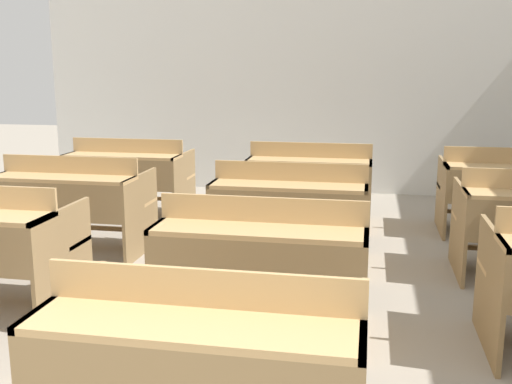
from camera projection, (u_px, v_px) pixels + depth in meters
The scene contains 8 objects.
wall_back at pixel (309, 72), 7.60m from camera, with size 7.04×0.06×3.07m.
bench_front_center at pixel (205, 362), 2.32m from camera, with size 1.23×0.75×0.85m.
bench_second_center at pixel (263, 260), 3.56m from camera, with size 1.23×0.75×0.85m.
bench_third_left at pixel (73, 200), 5.18m from camera, with size 1.23×0.75×0.85m.
bench_third_center at pixel (290, 210), 4.84m from camera, with size 1.23×0.75×0.85m.
bench_back_left at pixel (129, 174), 6.43m from camera, with size 1.23×0.75×0.85m.
bench_back_center at pixel (310, 180), 6.09m from camera, with size 1.23×0.75×0.85m.
bench_back_right at pixel (508, 188), 5.71m from camera, with size 1.23×0.75×0.85m.
Camera 1 is at (0.79, -0.61, 1.58)m, focal length 42.00 mm.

